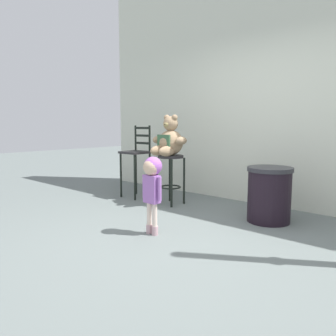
{
  "coord_description": "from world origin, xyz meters",
  "views": [
    {
      "loc": [
        2.08,
        -2.48,
        1.17
      ],
      "look_at": [
        -0.73,
        0.66,
        0.62
      ],
      "focal_mm": 35.47,
      "sensor_mm": 36.0,
      "label": 1
    }
  ],
  "objects_px": {
    "trash_bin": "(269,194)",
    "bar_chair_empty": "(136,156)",
    "child_walking": "(152,178)",
    "teddy_bear": "(169,141)",
    "bar_stool_with_teddy": "(171,169)"
  },
  "relations": [
    {
      "from": "trash_bin",
      "to": "bar_chair_empty",
      "type": "distance_m",
      "value": 2.26
    },
    {
      "from": "child_walking",
      "to": "teddy_bear",
      "type": "bearing_deg",
      "value": 23.79
    },
    {
      "from": "trash_bin",
      "to": "bar_stool_with_teddy",
      "type": "bearing_deg",
      "value": -175.63
    },
    {
      "from": "teddy_bear",
      "to": "trash_bin",
      "type": "relative_size",
      "value": 0.88
    },
    {
      "from": "teddy_bear",
      "to": "trash_bin",
      "type": "distance_m",
      "value": 1.61
    },
    {
      "from": "teddy_bear",
      "to": "child_walking",
      "type": "distance_m",
      "value": 1.4
    },
    {
      "from": "teddy_bear",
      "to": "trash_bin",
      "type": "xyz_separation_m",
      "value": [
        1.48,
        0.14,
        -0.6
      ]
    },
    {
      "from": "trash_bin",
      "to": "bar_chair_empty",
      "type": "height_order",
      "value": "bar_chair_empty"
    },
    {
      "from": "bar_stool_with_teddy",
      "to": "bar_chair_empty",
      "type": "bearing_deg",
      "value": 179.01
    },
    {
      "from": "teddy_bear",
      "to": "child_walking",
      "type": "relative_size",
      "value": 0.7
    },
    {
      "from": "trash_bin",
      "to": "teddy_bear",
      "type": "bearing_deg",
      "value": -174.48
    },
    {
      "from": "child_walking",
      "to": "bar_stool_with_teddy",
      "type": "bearing_deg",
      "value": 23.1
    },
    {
      "from": "teddy_bear",
      "to": "trash_bin",
      "type": "bearing_deg",
      "value": 5.52
    },
    {
      "from": "bar_stool_with_teddy",
      "to": "teddy_bear",
      "type": "xyz_separation_m",
      "value": [
        0.0,
        -0.03,
        0.42
      ]
    },
    {
      "from": "teddy_bear",
      "to": "bar_chair_empty",
      "type": "bearing_deg",
      "value": 176.71
    }
  ]
}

